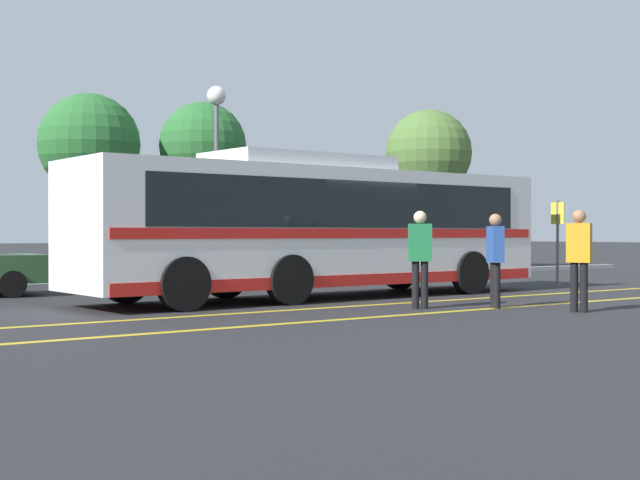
{
  "coord_description": "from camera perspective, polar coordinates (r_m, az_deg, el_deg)",
  "views": [
    {
      "loc": [
        -12.07,
        -15.59,
        1.42
      ],
      "look_at": [
        -0.48,
        0.11,
        1.27
      ],
      "focal_mm": 50.0,
      "sensor_mm": 36.0,
      "label": 1
    }
  ],
  "objects": [
    {
      "name": "bus_stop_sign",
      "position": [
        23.69,
        14.97,
        0.46
      ],
      "size": [
        0.07,
        0.4,
        2.26
      ],
      "rotation": [
        0.0,
        0.0,
        -1.55
      ],
      "color": "#59595E",
      "rests_on": "ground_plane"
    },
    {
      "name": "transit_bus",
      "position": [
        19.51,
        -0.03,
        0.96
      ],
      "size": [
        11.61,
        2.87,
        3.1
      ],
      "rotation": [
        0.0,
        0.0,
        -1.55
      ],
      "color": "white",
      "rests_on": "ground_plane"
    },
    {
      "name": "parked_car_2",
      "position": [
        23.66,
        -7.02,
        -1.36
      ],
      "size": [
        4.85,
        2.1,
        1.31
      ],
      "rotation": [
        0.0,
        0.0,
        -1.6
      ],
      "color": "#9E9EA3",
      "rests_on": "ground_plane"
    },
    {
      "name": "lane_strip_1",
      "position": [
        16.41,
        8.72,
        -4.52
      ],
      "size": [
        31.24,
        0.2,
        0.01
      ],
      "primitive_type": "cube",
      "rotation": [
        0.0,
        0.0,
        1.57
      ],
      "color": "gold",
      "rests_on": "ground_plane"
    },
    {
      "name": "tree_2",
      "position": [
        29.26,
        -14.55,
        5.92
      ],
      "size": [
        3.21,
        3.21,
        5.85
      ],
      "color": "#513823",
      "rests_on": "ground_plane"
    },
    {
      "name": "tree_3",
      "position": [
        35.34,
        6.96,
        5.54
      ],
      "size": [
        3.38,
        3.38,
        6.27
      ],
      "color": "#513823",
      "rests_on": "ground_plane"
    },
    {
      "name": "pedestrian_2",
      "position": [
        16.81,
        6.42,
        -0.79
      ],
      "size": [
        0.47,
        0.42,
        1.84
      ],
      "rotation": [
        0.0,
        0.0,
        2.55
      ],
      "color": "black",
      "rests_on": "ground_plane"
    },
    {
      "name": "pedestrian_0",
      "position": [
        17.15,
        11.16,
        -0.89
      ],
      "size": [
        0.4,
        0.47,
        1.79
      ],
      "rotation": [
        0.0,
        0.0,
        1.06
      ],
      "color": "black",
      "rests_on": "ground_plane"
    },
    {
      "name": "tree_1",
      "position": [
        29.96,
        -7.51,
        5.96
      ],
      "size": [
        2.88,
        2.88,
        5.78
      ],
      "color": "#513823",
      "rests_on": "ground_plane"
    },
    {
      "name": "pedestrian_1",
      "position": [
        16.63,
        16.25,
        -0.82
      ],
      "size": [
        0.38,
        0.47,
        1.84
      ],
      "rotation": [
        0.0,
        0.0,
        5.17
      ],
      "color": "black",
      "rests_on": "ground_plane"
    },
    {
      "name": "ground_plane",
      "position": [
        19.77,
        1.31,
        -3.68
      ],
      "size": [
        220.0,
        220.0,
        0.0
      ],
      "primitive_type": "plane",
      "color": "#262628"
    },
    {
      "name": "lane_strip_0",
      "position": [
        17.85,
        4.21,
        -4.11
      ],
      "size": [
        31.24,
        0.2,
        0.01
      ],
      "primitive_type": "cube",
      "rotation": [
        0.0,
        0.0,
        1.57
      ],
      "color": "gold",
      "rests_on": "ground_plane"
    },
    {
      "name": "street_lamp",
      "position": [
        27.09,
        -6.64,
        7.02
      ],
      "size": [
        0.57,
        0.57,
        5.84
      ],
      "color": "#59595E",
      "rests_on": "ground_plane"
    },
    {
      "name": "curb_strip",
      "position": [
        25.08,
        -8.86,
        -2.64
      ],
      "size": [
        39.24,
        0.36,
        0.15
      ],
      "primitive_type": "cube",
      "color": "#99999E",
      "rests_on": "ground_plane"
    }
  ]
}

